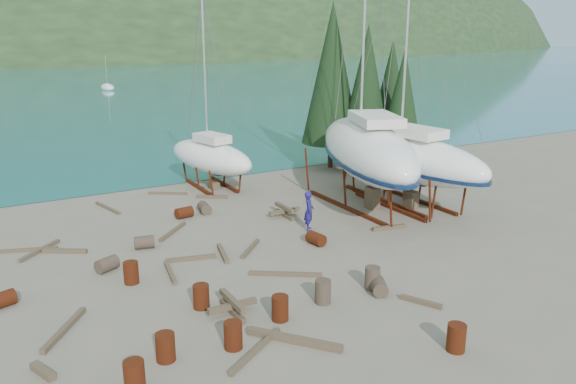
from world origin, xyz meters
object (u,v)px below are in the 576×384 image
large_sailboat_far (407,157)px  worker (309,211)px  large_sailboat_near (367,149)px  small_sailboat_shore (210,156)px

large_sailboat_far → worker: 7.13m
large_sailboat_far → worker: large_sailboat_far is taller
large_sailboat_near → large_sailboat_far: 2.28m
large_sailboat_near → small_sailboat_shore: large_sailboat_near is taller
large_sailboat_far → small_sailboat_shore: 12.04m
large_sailboat_far → small_sailboat_shore: (-8.02, 8.95, -0.77)m
large_sailboat_near → small_sailboat_shore: bearing=148.8°
large_sailboat_far → worker: size_ratio=8.72×
large_sailboat_near → large_sailboat_far: bearing=-5.9°
small_sailboat_shore → worker: size_ratio=6.26×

